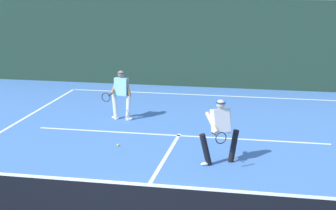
# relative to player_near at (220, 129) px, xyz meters

# --- Properties ---
(court_line_baseline_far) EXTENTS (10.58, 0.10, 0.01)m
(court_line_baseline_far) POSITION_rel_player_near_xyz_m (-1.42, 7.64, -0.90)
(court_line_baseline_far) COLOR white
(court_line_baseline_far) RESTS_ON ground_plane
(court_line_service) EXTENTS (8.63, 0.10, 0.01)m
(court_line_service) POSITION_rel_player_near_xyz_m (-1.42, 2.16, -0.90)
(court_line_service) COLOR white
(court_line_service) RESTS_ON ground_plane
(court_line_centre) EXTENTS (0.10, 6.40, 0.01)m
(court_line_centre) POSITION_rel_player_near_xyz_m (-1.42, -0.86, -0.90)
(court_line_centre) COLOR white
(court_line_centre) RESTS_ON ground_plane
(tennis_net) EXTENTS (11.59, 0.09, 1.05)m
(tennis_net) POSITION_rel_player_near_xyz_m (-1.42, -4.06, -0.40)
(tennis_net) COLOR #1E4723
(tennis_net) RESTS_ON ground_plane
(player_near) EXTENTS (1.00, 1.10, 1.65)m
(player_near) POSITION_rel_player_near_xyz_m (0.00, 0.00, 0.00)
(player_near) COLOR black
(player_near) RESTS_ON ground_plane
(player_far) EXTENTS (0.85, 0.90, 1.61)m
(player_far) POSITION_rel_player_near_xyz_m (-3.54, 3.58, -0.02)
(player_far) COLOR silver
(player_far) RESTS_ON ground_plane
(tennis_ball) EXTENTS (0.07, 0.07, 0.07)m
(tennis_ball) POSITION_rel_player_near_xyz_m (-2.89, 0.86, -0.87)
(tennis_ball) COLOR #D1E033
(tennis_ball) RESTS_ON ground_plane
(back_fence_windscreen) EXTENTS (21.75, 0.12, 3.58)m
(back_fence_windscreen) POSITION_rel_player_near_xyz_m (-1.42, 9.18, 0.88)
(back_fence_windscreen) COLOR #1D3529
(back_fence_windscreen) RESTS_ON ground_plane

